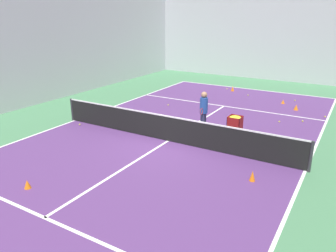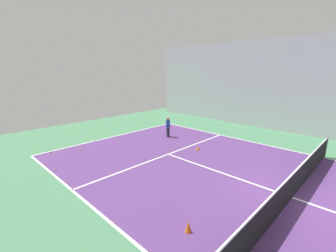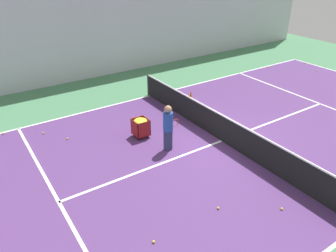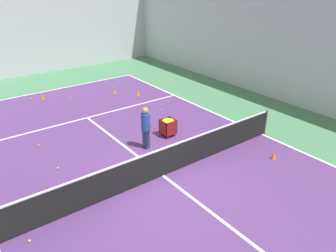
% 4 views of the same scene
% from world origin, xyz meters
% --- Properties ---
extents(ground_plane, '(33.69, 33.69, 0.00)m').
position_xyz_m(ground_plane, '(0.00, 0.00, 0.00)').
color(ground_plane, '#477F56').
extents(court_playing_area, '(10.25, 21.79, 0.00)m').
position_xyz_m(court_playing_area, '(0.00, 0.00, 0.00)').
color(court_playing_area, '#563370').
rests_on(court_playing_area, ground).
extents(line_baseline_far, '(10.25, 0.10, 0.00)m').
position_xyz_m(line_baseline_far, '(0.00, 10.90, 0.01)').
color(line_baseline_far, white).
rests_on(line_baseline_far, ground).
extents(line_sideline_right, '(0.10, 21.79, 0.00)m').
position_xyz_m(line_sideline_right, '(5.12, 0.00, 0.01)').
color(line_sideline_right, white).
rests_on(line_sideline_right, ground).
extents(line_service_far, '(10.25, 0.10, 0.00)m').
position_xyz_m(line_service_far, '(0.00, 5.99, 0.01)').
color(line_service_far, white).
rests_on(line_service_far, ground).
extents(line_centre_service, '(0.10, 11.99, 0.00)m').
position_xyz_m(line_centre_service, '(0.00, 0.00, 0.01)').
color(line_centre_service, white).
rests_on(line_centre_service, ground).
extents(hall_enclosure_right, '(0.15, 29.99, 6.53)m').
position_xyz_m(hall_enclosure_right, '(9.15, 0.00, 3.26)').
color(hall_enclosure_right, silver).
rests_on(hall_enclosure_right, ground).
extents(hall_enclosure_far, '(18.14, 0.15, 6.53)m').
position_xyz_m(hall_enclosure_far, '(0.00, 14.92, 3.26)').
color(hall_enclosure_far, silver).
rests_on(hall_enclosure_far, ground).
extents(tennis_net, '(10.55, 0.10, 1.05)m').
position_xyz_m(tennis_net, '(0.00, 0.00, 0.54)').
color(tennis_net, '#2D2D33').
rests_on(tennis_net, ground).
extents(coach_at_net, '(0.35, 0.66, 1.68)m').
position_xyz_m(coach_at_net, '(0.62, 1.94, 0.96)').
color(coach_at_net, '#2D3351').
rests_on(coach_at_net, ground).
extents(ball_cart, '(0.54, 0.54, 0.73)m').
position_xyz_m(ball_cart, '(1.92, 2.29, 0.51)').
color(ball_cart, maroon).
rests_on(ball_cart, ground).
extents(training_cone_0, '(0.21, 0.21, 0.33)m').
position_xyz_m(training_cone_0, '(-0.88, 9.72, 0.17)').
color(training_cone_0, orange).
rests_on(training_cone_0, ground).
extents(training_cone_1, '(0.24, 0.24, 0.29)m').
position_xyz_m(training_cone_1, '(3.52, 7.20, 0.15)').
color(training_cone_1, orange).
rests_on(training_cone_1, ground).
extents(training_cone_2, '(0.20, 0.20, 0.22)m').
position_xyz_m(training_cone_2, '(2.65, 8.19, 0.11)').
color(training_cone_2, orange).
rests_on(training_cone_2, ground).
extents(training_cone_3, '(0.18, 0.18, 0.33)m').
position_xyz_m(training_cone_3, '(3.85, -1.51, 0.17)').
color(training_cone_3, orange).
rests_on(training_cone_3, ground).
extents(tennis_ball_0, '(0.07, 0.07, 0.07)m').
position_xyz_m(tennis_ball_0, '(-1.39, 10.09, 0.04)').
color(tennis_ball_0, yellow).
rests_on(tennis_ball_0, ground).
extents(tennis_ball_1, '(0.07, 0.07, 0.07)m').
position_xyz_m(tennis_ball_1, '(4.17, 5.28, 0.04)').
color(tennis_ball_1, yellow).
rests_on(tennis_ball_1, ground).
extents(tennis_ball_2, '(0.07, 0.07, 0.07)m').
position_xyz_m(tennis_ball_2, '(-3.62, 1.09, 0.04)').
color(tennis_ball_2, yellow).
rests_on(tennis_ball_2, ground).
extents(tennis_ball_4, '(0.07, 0.07, 0.07)m').
position_xyz_m(tennis_ball_4, '(4.98, 6.57, 0.04)').
color(tennis_ball_4, yellow).
rests_on(tennis_ball_4, ground).
extents(tennis_ball_5, '(0.07, 0.07, 0.07)m').
position_xyz_m(tennis_ball_5, '(-4.42, -0.38, 0.04)').
color(tennis_ball_5, yellow).
rests_on(tennis_ball_5, ground).
extents(tennis_ball_7, '(0.07, 0.07, 0.07)m').
position_xyz_m(tennis_ball_7, '(3.25, 4.66, 0.04)').
color(tennis_ball_7, yellow).
rests_on(tennis_ball_7, ground).
extents(tennis_ball_9, '(0.07, 0.07, 0.07)m').
position_xyz_m(tennis_ball_9, '(3.12, 9.12, 0.04)').
color(tennis_ball_9, yellow).
rests_on(tennis_ball_9, ground).
extents(tennis_ball_10, '(0.07, 0.07, 0.07)m').
position_xyz_m(tennis_ball_10, '(-2.68, 4.55, 0.04)').
color(tennis_ball_10, yellow).
rests_on(tennis_ball_10, ground).
extents(tennis_ball_11, '(0.07, 0.07, 0.07)m').
position_xyz_m(tennis_ball_11, '(-2.66, 2.50, 0.04)').
color(tennis_ball_11, yellow).
rests_on(tennis_ball_11, ground).
extents(tennis_ball_12, '(0.07, 0.07, 0.07)m').
position_xyz_m(tennis_ball_12, '(0.39, 9.00, 0.04)').
color(tennis_ball_12, yellow).
rests_on(tennis_ball_12, ground).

